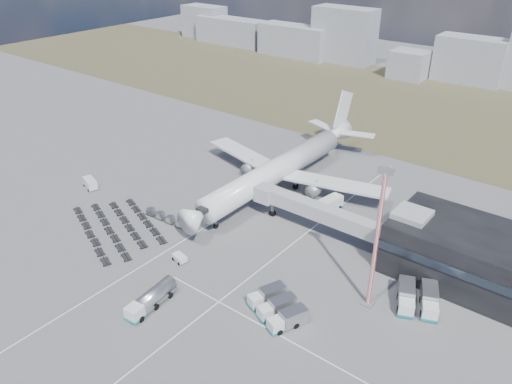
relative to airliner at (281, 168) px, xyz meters
The scene contains 16 objects.
ground 32.81m from the airliner, 90.00° to the right, with size 420.00×420.00×0.00m, color #565659.
grass_strip 77.80m from the airliner, 90.00° to the left, with size 420.00×90.00×0.01m, color #454029.
lane_markings 31.41m from the airliner, 71.60° to the right, with size 47.12×110.00×0.01m.
terminal 48.51m from the airliner, ahead, with size 30.40×16.40×11.00m.
jet_bridge 19.89m from the airliner, 36.93° to the right, with size 30.30×3.80×7.05m.
airliner is the anchor object (origin of this frame).
skyline 120.58m from the airliner, 87.55° to the left, with size 309.87×25.37×23.94m.
fuel_tanker 48.89m from the airliner, 80.58° to the right, with size 3.46×10.24×3.25m.
pushback_tug 36.66m from the airliner, 86.03° to the right, with size 2.96×1.66×1.37m, color silver.
utility_van 46.10m from the airliner, 141.40° to the right, with size 4.63×2.09×2.44m, color silver.
catering_truck 15.85m from the airliner, 10.76° to the right, with size 3.85×7.06×3.07m.
service_trucks_near 44.87m from the airliner, 55.27° to the right, with size 10.57×9.44×2.65m.
service_trucks_far 47.61m from the airliner, 25.99° to the right, with size 8.74×9.38×3.02m.
uld_row 29.62m from the airliner, 107.78° to the right, with size 13.87×2.24×1.52m.
baggage_dollies 40.04m from the airliner, 114.52° to the right, with size 26.89×20.60×0.66m.
floodlight_mast 44.67m from the airliner, 35.08° to the right, with size 2.43×1.96×25.39m.
Camera 1 is at (61.20, -55.55, 56.17)m, focal length 35.00 mm.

